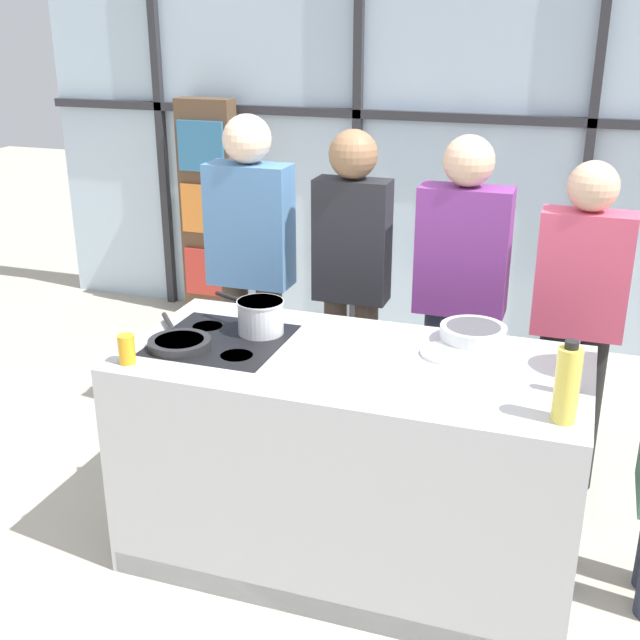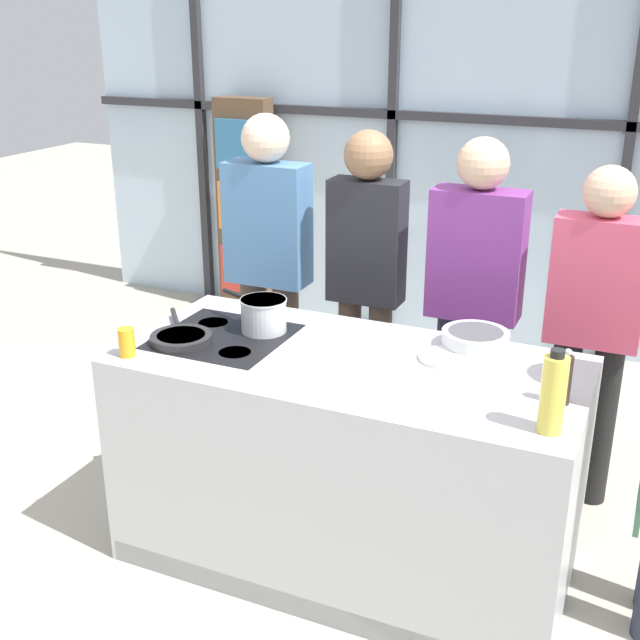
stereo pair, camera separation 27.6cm
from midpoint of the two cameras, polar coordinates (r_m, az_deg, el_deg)
ground_plane at (r=3.60m, az=4.19°, el=-16.41°), size 18.00×18.00×0.00m
back_window_wall at (r=5.54m, az=14.47°, el=12.26°), size 6.40×0.10×2.80m
bookshelf at (r=6.08m, az=-4.03°, el=7.90°), size 0.42×0.19×1.62m
demo_island at (r=3.34m, az=4.37°, el=-10.10°), size 1.81×0.86×0.92m
spectator_far_left at (r=4.17m, az=-1.80°, el=4.37°), size 0.43×0.24×1.73m
spectator_center_left at (r=3.97m, az=5.29°, el=3.38°), size 0.37×0.24×1.68m
spectator_center_right at (r=3.85m, az=12.93°, el=1.90°), size 0.43×0.23×1.68m
spectator_far_right at (r=3.81m, az=20.85°, el=0.05°), size 0.41×0.22×1.59m
frying_pan at (r=3.30m, az=-7.51°, el=-1.26°), size 0.34×0.39×0.04m
saucepan at (r=3.36m, az=-1.71°, el=0.39°), size 0.35×0.21×0.14m
white_plate at (r=3.17m, az=11.50°, el=-2.70°), size 0.22×0.22×0.01m
mixing_bowl at (r=3.29m, az=13.36°, el=-1.34°), size 0.27×0.27×0.07m
oil_bottle at (r=2.68m, az=19.12°, el=-5.04°), size 0.08×0.08×0.28m
pepper_grinder at (r=2.90m, az=19.69°, el=-4.00°), size 0.05×0.05×0.20m
juice_glass_near at (r=3.18m, az=-11.18°, el=-1.61°), size 0.06×0.06×0.11m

